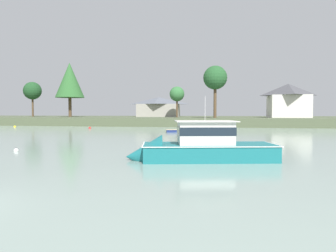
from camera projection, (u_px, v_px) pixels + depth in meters
far_shore_bank at (190, 120)px, 87.64m from camera, size 203.14×46.34×1.81m
dinghy_navy at (176, 131)px, 48.74m from camera, size 3.26×1.98×0.59m
cruiser_teal at (193, 151)px, 20.33m from camera, size 10.08×4.99×5.32m
mooring_buoy_red at (90, 128)px, 60.08m from camera, size 0.49×0.49×0.54m
mooring_buoy_yellow at (15, 127)px, 65.41m from camera, size 0.49×0.49×0.54m
mooring_buoy_white at (16, 151)px, 24.87m from camera, size 0.37×0.37×0.42m
shore_tree_center_right at (177, 94)px, 78.48m from camera, size 3.72×3.72×7.75m
shore_tree_left at (32, 91)px, 92.32m from camera, size 5.19×5.19×10.23m
shore_tree_inland_c at (70, 80)px, 86.65m from camera, size 7.87×7.87×14.99m
shore_tree_far_left at (215, 78)px, 70.60m from camera, size 5.37×5.37×11.79m
cottage_hillside at (159, 107)px, 89.12m from camera, size 12.22×7.90×5.56m
cottage_behind_trees at (288, 100)px, 76.68m from camera, size 9.64×10.69×8.26m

